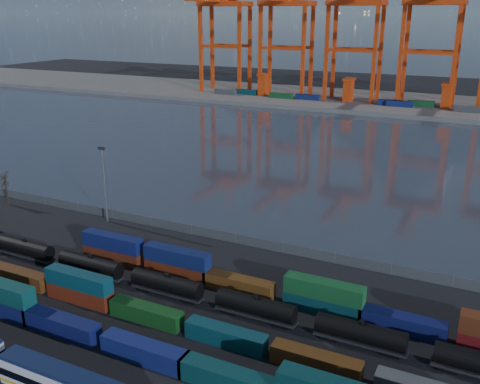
% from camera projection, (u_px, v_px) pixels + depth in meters
% --- Properties ---
extents(ground, '(700.00, 700.00, 0.00)m').
position_uv_depth(ground, '(153.00, 311.00, 80.80)').
color(ground, black).
rests_on(ground, ground).
extents(harbor_water, '(700.00, 700.00, 0.00)m').
position_uv_depth(harbor_water, '(344.00, 155.00, 170.10)').
color(harbor_water, '#2D3541').
rests_on(harbor_water, ground).
extents(far_quay, '(700.00, 70.00, 2.00)m').
position_uv_depth(far_quay, '(404.00, 104.00, 259.09)').
color(far_quay, '#514F4C').
rests_on(far_quay, ground).
extents(container_row_south, '(140.68, 2.53, 5.39)m').
position_uv_depth(container_row_south, '(113.00, 336.00, 70.65)').
color(container_row_south, '#414346').
rests_on(container_row_south, ground).
extents(container_row_mid, '(140.51, 2.36, 5.04)m').
position_uv_depth(container_row_mid, '(188.00, 324.00, 74.78)').
color(container_row_mid, '#3E3F43').
rests_on(container_row_mid, ground).
extents(container_row_north, '(128.45, 2.46, 5.23)m').
position_uv_depth(container_row_north, '(260.00, 285.00, 84.07)').
color(container_row_north, navy).
rests_on(container_row_north, ground).
extents(tanker_string, '(121.17, 2.72, 3.89)m').
position_uv_depth(tanker_string, '(127.00, 274.00, 87.96)').
color(tanker_string, black).
rests_on(tanker_string, ground).
extents(waterfront_fence, '(160.12, 0.12, 2.20)m').
position_uv_depth(waterfront_fence, '(235.00, 239.00, 104.30)').
color(waterfront_fence, '#595B5E').
rests_on(waterfront_fence, ground).
extents(bare_tree, '(2.15, 2.24, 8.33)m').
position_uv_depth(bare_tree, '(6.00, 188.00, 124.45)').
color(bare_tree, black).
rests_on(bare_tree, ground).
extents(yard_light_mast, '(1.60, 0.40, 16.60)m').
position_uv_depth(yard_light_mast, '(104.00, 181.00, 112.53)').
color(yard_light_mast, slate).
rests_on(yard_light_mast, ground).
extents(gantry_cranes, '(201.34, 50.57, 68.48)m').
position_uv_depth(gantry_cranes, '(393.00, 15.00, 243.40)').
color(gantry_cranes, '#E03E0F').
rests_on(gantry_cranes, ground).
extents(quay_containers, '(172.58, 10.99, 2.60)m').
position_uv_depth(quay_containers, '(375.00, 102.00, 250.60)').
color(quay_containers, navy).
rests_on(quay_containers, far_quay).
extents(straddle_carriers, '(140.00, 7.00, 11.10)m').
position_uv_depth(straddle_carriers, '(396.00, 92.00, 249.47)').
color(straddle_carriers, '#E03E0F').
rests_on(straddle_carriers, far_quay).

